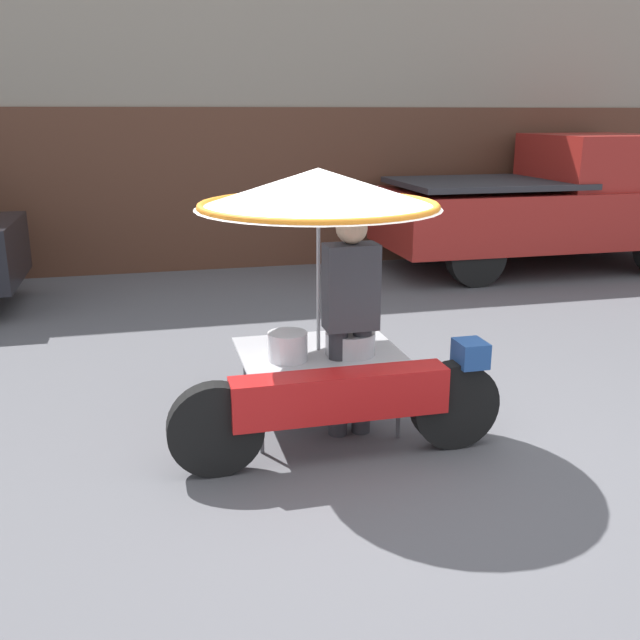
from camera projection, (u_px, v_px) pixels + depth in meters
ground_plane at (380, 451)px, 5.09m from camera, size 36.00×36.00×0.00m
shopfront_building at (234, 122)px, 11.48m from camera, size 28.00×2.06×4.38m
vendor_motorcycle_cart at (323, 241)px, 5.05m from camera, size 2.34×1.77×1.95m
vendor_person at (351, 313)px, 5.12m from camera, size 0.38×0.22×1.67m
pickup_truck at (552, 204)px, 10.82m from camera, size 4.98×2.00×2.01m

